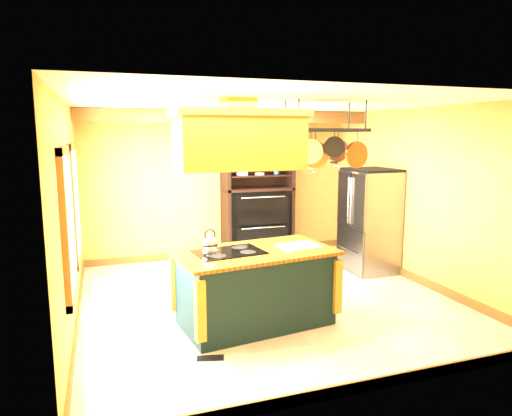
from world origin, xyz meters
TOP-DOWN VIEW (x-y plane):
  - floor at (0.00, 0.00)m, footprint 5.00×5.00m
  - ceiling at (0.00, 0.00)m, footprint 5.00×5.00m
  - wall_back at (0.00, 2.50)m, footprint 5.00×0.02m
  - wall_front at (0.00, -2.50)m, footprint 5.00×0.02m
  - wall_left at (-2.50, 0.00)m, footprint 0.02×5.00m
  - wall_right at (2.50, 0.00)m, footprint 0.02×5.00m
  - ceiling_beam at (0.00, 1.70)m, footprint 5.00×0.15m
  - window_near at (-2.47, -0.80)m, footprint 0.06×1.06m
  - window_far at (-2.47, 0.60)m, footprint 0.06×1.06m
  - kitchen_island at (-0.42, -0.73)m, footprint 2.01×1.29m
  - range_hood at (-0.62, -0.73)m, footprint 1.49×0.84m
  - pot_rack at (0.49, -0.73)m, footprint 1.07×0.49m
  - refrigerator at (2.11, 0.75)m, footprint 0.74×0.87m
  - hutch at (0.63, 2.25)m, footprint 1.30×0.59m
  - floor_register at (-1.15, -1.43)m, footprint 0.30×0.18m

SIDE VIEW (x-z plane):
  - floor at x=0.00m, z-range 0.00..0.00m
  - floor_register at x=-1.15m, z-range 0.00..0.01m
  - kitchen_island at x=-0.42m, z-range -0.09..1.02m
  - refrigerator at x=2.11m, z-range -0.02..1.67m
  - hutch at x=0.63m, z-range -0.26..2.03m
  - wall_back at x=0.00m, z-range 0.00..2.70m
  - wall_front at x=0.00m, z-range 0.00..2.70m
  - wall_left at x=-2.50m, z-range 0.00..2.70m
  - wall_right at x=2.50m, z-range 0.00..2.70m
  - window_near at x=-2.47m, z-range 0.62..2.18m
  - window_far at x=-2.47m, z-range 0.62..2.18m
  - pot_rack at x=0.49m, z-range 1.81..2.63m
  - range_hood at x=-0.62m, z-range 1.85..2.65m
  - ceiling_beam at x=0.00m, z-range 2.49..2.69m
  - ceiling at x=0.00m, z-range 2.70..2.70m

